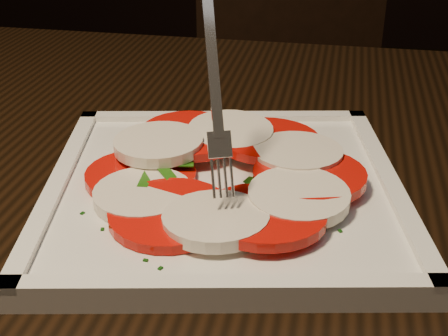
% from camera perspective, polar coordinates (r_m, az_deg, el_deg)
% --- Properties ---
extents(table, '(1.22, 0.84, 0.75)m').
position_cam_1_polar(table, '(0.67, -0.17, -6.20)').
color(table, black).
rests_on(table, ground).
extents(chair, '(0.51, 0.51, 0.93)m').
position_cam_1_polar(chair, '(1.38, 6.56, 6.58)').
color(chair, black).
rests_on(chair, ground).
extents(plate, '(0.34, 0.34, 0.01)m').
position_cam_1_polar(plate, '(0.54, -0.00, -2.13)').
color(plate, white).
rests_on(plate, table).
extents(caprese_salad, '(0.24, 0.25, 0.03)m').
position_cam_1_polar(caprese_salad, '(0.53, -0.00, -0.38)').
color(caprese_salad, red).
rests_on(caprese_salad, plate).
extents(fork, '(0.06, 0.10, 0.14)m').
position_cam_1_polar(fork, '(0.48, -1.04, 7.65)').
color(fork, white).
rests_on(fork, caprese_salad).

